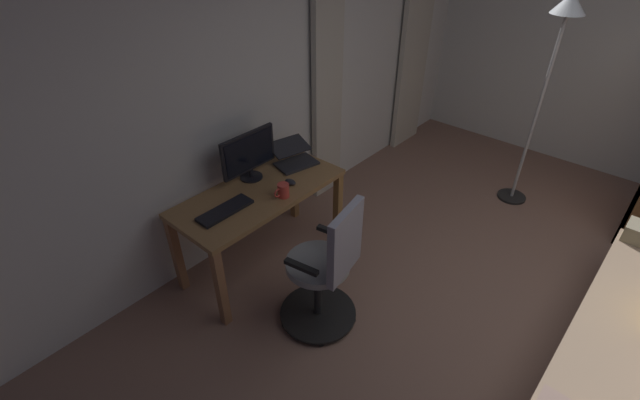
{
  "coord_description": "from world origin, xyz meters",
  "views": [
    {
      "loc": [
        2.58,
        -0.1,
        2.54
      ],
      "look_at": [
        0.79,
        -1.67,
        0.89
      ],
      "focal_mm": 24.32,
      "sensor_mm": 36.0,
      "label": 1
    }
  ],
  "objects_px": {
    "office_chair": "(326,272)",
    "floor_lamp": "(557,45)",
    "computer_keyboard": "(225,210)",
    "desk": "(260,201)",
    "laptop": "(294,157)",
    "computer_monitor": "(249,154)",
    "computer_mouse": "(290,182)",
    "mug_coffee": "(283,191)"
  },
  "relations": [
    {
      "from": "mug_coffee",
      "to": "floor_lamp",
      "type": "height_order",
      "value": "floor_lamp"
    },
    {
      "from": "office_chair",
      "to": "computer_keyboard",
      "type": "height_order",
      "value": "office_chair"
    },
    {
      "from": "office_chair",
      "to": "laptop",
      "type": "distance_m",
      "value": 1.13
    },
    {
      "from": "computer_mouse",
      "to": "mug_coffee",
      "type": "distance_m",
      "value": 0.19
    },
    {
      "from": "office_chair",
      "to": "floor_lamp",
      "type": "height_order",
      "value": "floor_lamp"
    },
    {
      "from": "desk",
      "to": "floor_lamp",
      "type": "relative_size",
      "value": 0.69
    },
    {
      "from": "desk",
      "to": "computer_keyboard",
      "type": "xyz_separation_m",
      "value": [
        0.35,
        0.03,
        0.11
      ]
    },
    {
      "from": "computer_keyboard",
      "to": "floor_lamp",
      "type": "relative_size",
      "value": 0.21
    },
    {
      "from": "computer_monitor",
      "to": "laptop",
      "type": "bearing_deg",
      "value": 166.81
    },
    {
      "from": "computer_keyboard",
      "to": "desk",
      "type": "bearing_deg",
      "value": -175.72
    },
    {
      "from": "desk",
      "to": "office_chair",
      "type": "bearing_deg",
      "value": 79.68
    },
    {
      "from": "computer_monitor",
      "to": "floor_lamp",
      "type": "xyz_separation_m",
      "value": [
        -2.26,
        1.4,
        0.61
      ]
    },
    {
      "from": "desk",
      "to": "laptop",
      "type": "xyz_separation_m",
      "value": [
        -0.48,
        -0.1,
        0.16
      ]
    },
    {
      "from": "computer_keyboard",
      "to": "computer_mouse",
      "type": "height_order",
      "value": "computer_mouse"
    },
    {
      "from": "desk",
      "to": "computer_mouse",
      "type": "height_order",
      "value": "computer_mouse"
    },
    {
      "from": "office_chair",
      "to": "laptop",
      "type": "relative_size",
      "value": 2.64
    },
    {
      "from": "computer_keyboard",
      "to": "floor_lamp",
      "type": "xyz_separation_m",
      "value": [
        -2.69,
        1.19,
        0.81
      ]
    },
    {
      "from": "desk",
      "to": "laptop",
      "type": "relative_size",
      "value": 3.42
    },
    {
      "from": "computer_keyboard",
      "to": "laptop",
      "type": "xyz_separation_m",
      "value": [
        -0.83,
        -0.12,
        0.04
      ]
    },
    {
      "from": "office_chair",
      "to": "mug_coffee",
      "type": "distance_m",
      "value": 0.7
    },
    {
      "from": "office_chair",
      "to": "computer_monitor",
      "type": "distance_m",
      "value": 1.11
    },
    {
      "from": "computer_mouse",
      "to": "floor_lamp",
      "type": "relative_size",
      "value": 0.05
    },
    {
      "from": "computer_monitor",
      "to": "computer_mouse",
      "type": "xyz_separation_m",
      "value": [
        -0.14,
        0.3,
        -0.19
      ]
    },
    {
      "from": "laptop",
      "to": "mug_coffee",
      "type": "xyz_separation_m",
      "value": [
        0.42,
        0.3,
        0.0
      ]
    },
    {
      "from": "desk",
      "to": "mug_coffee",
      "type": "height_order",
      "value": "mug_coffee"
    },
    {
      "from": "mug_coffee",
      "to": "office_chair",
      "type": "bearing_deg",
      "value": 70.93
    },
    {
      "from": "desk",
      "to": "computer_monitor",
      "type": "height_order",
      "value": "computer_monitor"
    },
    {
      "from": "desk",
      "to": "office_chair",
      "type": "relative_size",
      "value": 1.29
    },
    {
      "from": "computer_keyboard",
      "to": "laptop",
      "type": "bearing_deg",
      "value": -171.62
    },
    {
      "from": "laptop",
      "to": "floor_lamp",
      "type": "bearing_deg",
      "value": 158.22
    },
    {
      "from": "office_chair",
      "to": "computer_keyboard",
      "type": "distance_m",
      "value": 0.84
    },
    {
      "from": "office_chair",
      "to": "floor_lamp",
      "type": "bearing_deg",
      "value": -19.84
    },
    {
      "from": "laptop",
      "to": "desk",
      "type": "bearing_deg",
      "value": 24.64
    },
    {
      "from": "desk",
      "to": "floor_lamp",
      "type": "distance_m",
      "value": 2.8
    },
    {
      "from": "laptop",
      "to": "mug_coffee",
      "type": "distance_m",
      "value": 0.51
    },
    {
      "from": "laptop",
      "to": "computer_mouse",
      "type": "xyz_separation_m",
      "value": [
        0.26,
        0.21,
        -0.03
      ]
    },
    {
      "from": "desk",
      "to": "computer_keyboard",
      "type": "height_order",
      "value": "computer_keyboard"
    },
    {
      "from": "laptop",
      "to": "computer_monitor",
      "type": "bearing_deg",
      "value": 0.16
    },
    {
      "from": "office_chair",
      "to": "computer_monitor",
      "type": "height_order",
      "value": "computer_monitor"
    },
    {
      "from": "office_chair",
      "to": "mug_coffee",
      "type": "xyz_separation_m",
      "value": [
        -0.21,
        -0.6,
        0.29
      ]
    },
    {
      "from": "computer_monitor",
      "to": "computer_mouse",
      "type": "height_order",
      "value": "computer_monitor"
    },
    {
      "from": "computer_mouse",
      "to": "mug_coffee",
      "type": "height_order",
      "value": "mug_coffee"
    }
  ]
}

